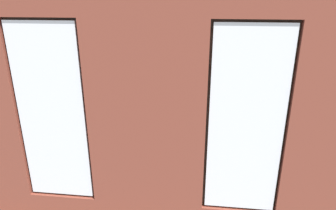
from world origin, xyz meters
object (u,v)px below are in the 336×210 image
object	(u,v)px
remote_silver	(185,125)
potted_plant_near_tv	(52,130)
table_plant_small	(143,125)
potted_plant_beside_window_right	(62,176)
tv_flatscreen	(47,104)
couch_left	(282,137)
potted_plant_between_couches	(261,181)
potted_plant_corner_far_left	(332,189)
potted_plant_foreground_right	(100,82)
media_console	(51,130)
couch_by_window	(157,186)
cup_ceramic	(157,124)
candle_jar	(170,128)
potted_plant_mid_room_small	(197,113)
remote_black	(165,127)
papasan_chair	(160,92)
coffee_table	(165,130)

from	to	relation	value
remote_silver	potted_plant_near_tv	size ratio (longest dim) A/B	0.12
table_plant_small	potted_plant_beside_window_right	distance (m)	2.09
table_plant_small	tv_flatscreen	bearing A→B (deg)	-0.47
couch_left	potted_plant_between_couches	world-z (taller)	couch_left
potted_plant_corner_far_left	potted_plant_near_tv	bearing A→B (deg)	-12.69
potted_plant_beside_window_right	potted_plant_corner_far_left	xyz separation A→B (m)	(-3.82, 0.00, 0.09)
tv_flatscreen	potted_plant_foreground_right	world-z (taller)	tv_flatscreen
remote_silver	tv_flatscreen	world-z (taller)	tv_flatscreen
media_console	potted_plant_beside_window_right	bearing A→B (deg)	121.73
remote_silver	couch_by_window	bearing A→B (deg)	73.35
potted_plant_beside_window_right	cup_ceramic	bearing A→B (deg)	-117.74
candle_jar	table_plant_small	bearing A→B (deg)	0.00
potted_plant_mid_room_small	potted_plant_corner_far_left	distance (m)	3.46
table_plant_small	remote_silver	size ratio (longest dim) A/B	1.09
cup_ceramic	potted_plant_foreground_right	bearing A→B (deg)	-47.89
remote_black	candle_jar	bearing A→B (deg)	-88.34
table_plant_small	media_console	world-z (taller)	table_plant_small
cup_ceramic	potted_plant_between_couches	size ratio (longest dim) A/B	0.10
potted_plant_corner_far_left	potted_plant_between_couches	bearing A→B (deg)	-9.52
remote_silver	couch_left	bearing A→B (deg)	167.64
media_console	papasan_chair	distance (m)	3.15
cup_ceramic	potted_plant_mid_room_small	world-z (taller)	potted_plant_mid_room_small
couch_left	remote_black	distance (m)	2.37
potted_plant_foreground_right	potted_plant_mid_room_small	bearing A→B (deg)	152.90
coffee_table	cup_ceramic	size ratio (longest dim) A/B	17.93
couch_by_window	media_console	distance (m)	3.17
couch_left	remote_silver	world-z (taller)	couch_left
coffee_table	candle_jar	xyz separation A→B (m)	(-0.11, 0.12, 0.11)
candle_jar	papasan_chair	world-z (taller)	papasan_chair
coffee_table	cup_ceramic	xyz separation A→B (m)	(0.18, -0.10, 0.09)
potted_plant_between_couches	potted_plant_foreground_right	world-z (taller)	potted_plant_foreground_right
remote_silver	papasan_chair	size ratio (longest dim) A/B	0.14
cup_ceramic	table_plant_small	world-z (taller)	table_plant_small
table_plant_small	tv_flatscreen	world-z (taller)	tv_flatscreen
potted_plant_beside_window_right	potted_plant_foreground_right	xyz separation A→B (m)	(0.89, -4.34, 0.21)
remote_silver	potted_plant_between_couches	size ratio (longest dim) A/B	0.22
remote_black	potted_plant_foreground_right	world-z (taller)	potted_plant_foreground_right
coffee_table	remote_black	world-z (taller)	remote_black
remote_silver	potted_plant_beside_window_right	distance (m)	2.75
remote_black	media_console	world-z (taller)	media_console
couch_by_window	tv_flatscreen	bearing A→B (deg)	-34.94
coffee_table	table_plant_small	world-z (taller)	table_plant_small
media_console	potted_plant_foreground_right	world-z (taller)	potted_plant_foreground_right
potted_plant_beside_window_right	potted_plant_corner_far_left	distance (m)	3.82
potted_plant_beside_window_right	potted_plant_between_couches	xyz separation A→B (m)	(-2.92, -0.15, 0.04)
couch_left	potted_plant_foreground_right	xyz separation A→B (m)	(4.55, -2.30, 0.35)
tv_flatscreen	potted_plant_foreground_right	bearing A→B (deg)	-96.88
papasan_chair	remote_silver	bearing A→B (deg)	111.44
couch_by_window	candle_jar	size ratio (longest dim) A/B	16.73
cup_ceramic	remote_black	world-z (taller)	cup_ceramic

